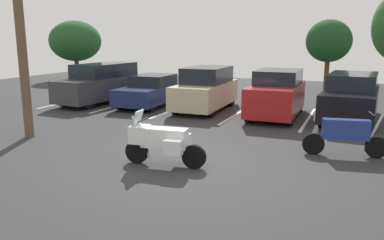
{
  "coord_description": "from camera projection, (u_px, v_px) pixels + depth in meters",
  "views": [
    {
      "loc": [
        4.02,
        -8.58,
        3.16
      ],
      "look_at": [
        -0.12,
        1.11,
        0.93
      ],
      "focal_mm": 36.08,
      "sensor_mm": 36.0,
      "label": 1
    }
  ],
  "objects": [
    {
      "name": "motorcycle_touring",
      "position": [
        161.0,
        141.0,
        9.67
      ],
      "size": [
        2.15,
        0.97,
        1.39
      ],
      "color": "black",
      "rests_on": "ground"
    },
    {
      "name": "car_charcoal",
      "position": [
        101.0,
        83.0,
        19.24
      ],
      "size": [
        2.14,
        4.97,
        1.94
      ],
      "color": "#38383D",
      "rests_on": "ground"
    },
    {
      "name": "car_navy",
      "position": [
        151.0,
        91.0,
        18.47
      ],
      "size": [
        2.01,
        4.38,
        1.46
      ],
      "color": "navy",
      "rests_on": "ground"
    },
    {
      "name": "ground",
      "position": [
        180.0,
        166.0,
        9.93
      ],
      "size": [
        44.0,
        44.0,
        0.1
      ],
      "primitive_type": "cube",
      "color": "#2D2D30"
    },
    {
      "name": "parking_stripes",
      "position": [
        237.0,
        113.0,
        16.59
      ],
      "size": [
        17.78,
        4.97,
        0.01
      ],
      "color": "silver",
      "rests_on": "ground"
    },
    {
      "name": "motorcycle_second",
      "position": [
        346.0,
        134.0,
        10.46
      ],
      "size": [
        2.21,
        0.7,
        1.23
      ],
      "color": "black",
      "rests_on": "ground"
    },
    {
      "name": "tree_center_left",
      "position": [
        75.0,
        41.0,
        30.12
      ],
      "size": [
        3.98,
        3.98,
        4.54
      ],
      "color": "#4C3823",
      "rests_on": "ground"
    },
    {
      "name": "car_black",
      "position": [
        351.0,
        98.0,
        15.06
      ],
      "size": [
        2.14,
        4.9,
        1.83
      ],
      "color": "black",
      "rests_on": "ground"
    },
    {
      "name": "car_champagne",
      "position": [
        206.0,
        89.0,
        17.33
      ],
      "size": [
        1.92,
        4.4,
        1.91
      ],
      "color": "#C1B289",
      "rests_on": "ground"
    },
    {
      "name": "tree_far_right",
      "position": [
        329.0,
        41.0,
        23.69
      ],
      "size": [
        2.74,
        2.74,
        4.32
      ],
      "color": "#4C3823",
      "rests_on": "ground"
    },
    {
      "name": "car_red",
      "position": [
        277.0,
        94.0,
        15.78
      ],
      "size": [
        1.9,
        4.24,
        1.91
      ],
      "color": "maroon",
      "rests_on": "ground"
    }
  ]
}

